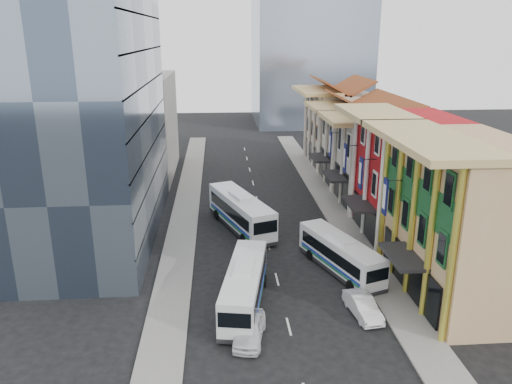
{
  "coord_description": "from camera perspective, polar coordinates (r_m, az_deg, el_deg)",
  "views": [
    {
      "loc": [
        -4.59,
        -28.88,
        19.41
      ],
      "look_at": [
        -1.02,
        17.38,
        4.63
      ],
      "focal_mm": 35.0,
      "sensor_mm": 36.0,
      "label": 1
    }
  ],
  "objects": [
    {
      "name": "sidewalk_right",
      "position": [
        55.98,
        9.4,
        -2.79
      ],
      "size": [
        3.0,
        90.0,
        0.15
      ],
      "primitive_type": "cube",
      "color": "slate",
      "rests_on": "ground"
    },
    {
      "name": "shophouse_cream_far",
      "position": [
        78.39,
        9.45,
        7.21
      ],
      "size": [
        8.0,
        12.0,
        11.0
      ],
      "primitive_type": "cube",
      "color": "beige",
      "rests_on": "ground"
    },
    {
      "name": "shophouse_cream_near",
      "position": [
        60.16,
        13.75,
        3.3
      ],
      "size": [
        8.0,
        9.0,
        10.0
      ],
      "primitive_type": "cube",
      "color": "beige",
      "rests_on": "ground"
    },
    {
      "name": "office_block_far",
      "position": [
        72.85,
        -13.47,
        7.38
      ],
      "size": [
        10.0,
        18.0,
        14.0
      ],
      "primitive_type": "cube",
      "color": "gray",
      "rests_on": "ground"
    },
    {
      "name": "sedan_left",
      "position": [
        34.15,
        -0.73,
        -15.42
      ],
      "size": [
        2.73,
        4.82,
        1.54
      ],
      "primitive_type": "imported",
      "rotation": [
        0.0,
        0.0,
        -0.21
      ],
      "color": "white",
      "rests_on": "ground"
    },
    {
      "name": "shophouse_tan",
      "position": [
        40.9,
        22.95,
        -2.93
      ],
      "size": [
        8.0,
        14.0,
        12.0
      ],
      "primitive_type": "cube",
      "color": "tan",
      "rests_on": "ground"
    },
    {
      "name": "bus_right",
      "position": [
        43.12,
        9.6,
        -6.96
      ],
      "size": [
        5.68,
        10.29,
        3.24
      ],
      "primitive_type": null,
      "rotation": [
        0.0,
        0.0,
        0.35
      ],
      "color": "silver",
      "rests_on": "ground"
    },
    {
      "name": "sedan_right",
      "position": [
        37.53,
        12.11,
        -12.66
      ],
      "size": [
        2.1,
        4.47,
        1.42
      ],
      "primitive_type": "imported",
      "rotation": [
        0.0,
        0.0,
        0.14
      ],
      "color": "silver",
      "rests_on": "ground"
    },
    {
      "name": "shophouse_red",
      "position": [
        51.28,
        17.02,
        1.72
      ],
      "size": [
        8.0,
        10.0,
        12.0
      ],
      "primitive_type": "cube",
      "color": "#AC1316",
      "rests_on": "ground"
    },
    {
      "name": "ground",
      "position": [
        35.09,
        4.0,
        -15.96
      ],
      "size": [
        200.0,
        200.0,
        0.0
      ],
      "primitive_type": "plane",
      "color": "black",
      "rests_on": "ground"
    },
    {
      "name": "sidewalk_left",
      "position": [
        54.57,
        -8.25,
        -3.28
      ],
      "size": [
        3.0,
        90.0,
        0.15
      ],
      "primitive_type": "cube",
      "color": "slate",
      "rests_on": "ground"
    },
    {
      "name": "bus_left_far",
      "position": [
        51.5,
        -1.75,
        -2.2
      ],
      "size": [
        6.7,
        12.16,
        3.82
      ],
      "primitive_type": null,
      "rotation": [
        0.0,
        0.0,
        0.35
      ],
      "color": "white",
      "rests_on": "ground"
    },
    {
      "name": "shophouse_cream_mid",
      "position": [
        68.54,
        11.48,
        5.18
      ],
      "size": [
        8.0,
        9.0,
        10.0
      ],
      "primitive_type": "cube",
      "color": "beige",
      "rests_on": "ground"
    },
    {
      "name": "bus_left_near",
      "position": [
        37.4,
        -1.33,
        -10.6
      ],
      "size": [
        4.3,
        10.86,
        3.39
      ],
      "primitive_type": null,
      "rotation": [
        0.0,
        0.0,
        -0.18
      ],
      "color": "silver",
      "rests_on": "ground"
    },
    {
      "name": "office_tower",
      "position": [
        49.66,
        -19.28,
        11.61
      ],
      "size": [
        12.0,
        26.0,
        30.0
      ],
      "primitive_type": "cube",
      "color": "#3A475B",
      "rests_on": "ground"
    }
  ]
}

